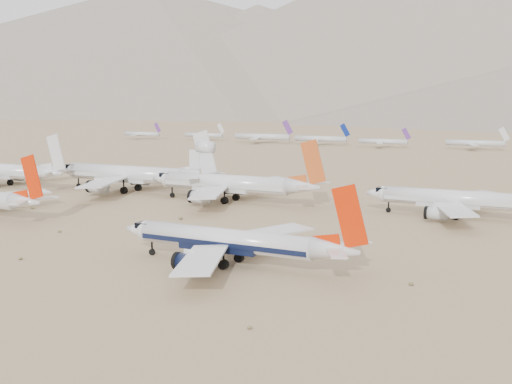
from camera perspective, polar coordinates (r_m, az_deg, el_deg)
ground at (r=112.75m, az=1.21°, el=-6.90°), size 7000.00×7000.00×0.00m
main_airliner at (r=114.04m, az=-1.92°, el=-4.44°), size 45.59×44.53×16.09m
row2_gold_tail at (r=168.54m, az=17.79°, el=-0.66°), size 46.97×45.94×16.72m
row2_orange_tail at (r=185.44m, az=-2.12°, el=0.70°), size 53.52×52.36×19.09m
row2_white_trijet at (r=209.11m, az=-10.75°, el=1.57°), size 58.30×56.97×20.66m
row2_white_twin at (r=236.25m, az=-21.56°, el=1.71°), size 52.59×51.46×18.79m
desert_scrub at (r=95.68m, az=-6.75°, el=-9.52°), size 261.14×123.74×0.63m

